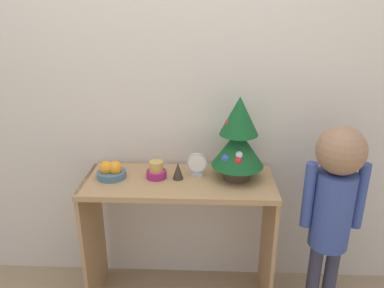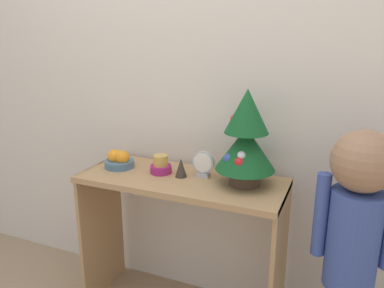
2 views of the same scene
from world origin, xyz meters
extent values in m
cube|color=beige|center=(0.00, 0.46, 1.25)|extent=(7.00, 0.05, 2.50)
cube|color=tan|center=(0.00, 0.21, 0.77)|extent=(1.02, 0.41, 0.03)
cube|color=tan|center=(-0.50, 0.21, 0.39)|extent=(0.02, 0.38, 0.78)
cube|color=tan|center=(0.50, 0.21, 0.39)|extent=(0.02, 0.38, 0.78)
cylinder|color=#4C3828|center=(0.31, 0.24, 0.81)|extent=(0.15, 0.15, 0.05)
cylinder|color=brown|center=(0.31, 0.24, 0.85)|extent=(0.02, 0.02, 0.04)
cone|color=#145123|center=(0.31, 0.24, 0.96)|extent=(0.28, 0.28, 0.20)
cone|color=#145123|center=(0.31, 0.24, 1.14)|extent=(0.20, 0.20, 0.20)
sphere|color=red|center=(0.35, 0.29, 1.04)|extent=(0.04, 0.04, 0.04)
sphere|color=#2D4CA8|center=(0.37, 0.25, 1.06)|extent=(0.06, 0.06, 0.06)
sphere|color=red|center=(0.26, 0.23, 1.10)|extent=(0.04, 0.04, 0.04)
sphere|color=#2D4CA8|center=(0.25, 0.19, 0.92)|extent=(0.06, 0.06, 0.06)
sphere|color=silver|center=(0.31, 0.17, 0.95)|extent=(0.04, 0.04, 0.04)
sphere|color=red|center=(0.31, 0.16, 0.92)|extent=(0.05, 0.05, 0.05)
cylinder|color=#476B84|center=(-0.37, 0.22, 0.80)|extent=(0.16, 0.16, 0.04)
sphere|color=orange|center=(-0.34, 0.21, 0.84)|extent=(0.07, 0.07, 0.07)
sphere|color=orange|center=(-0.39, 0.21, 0.84)|extent=(0.07, 0.07, 0.07)
cylinder|color=#9E2366|center=(-0.12, 0.23, 0.80)|extent=(0.11, 0.11, 0.04)
cylinder|color=gold|center=(-0.12, 0.23, 0.85)|extent=(0.07, 0.07, 0.05)
cube|color=#B2B2B7|center=(0.10, 0.26, 0.79)|extent=(0.06, 0.04, 0.02)
cylinder|color=#B2B2B7|center=(0.10, 0.26, 0.86)|extent=(0.11, 0.02, 0.11)
cylinder|color=white|center=(0.10, 0.25, 0.86)|extent=(0.10, 0.00, 0.10)
cone|color=#382D23|center=(-0.01, 0.22, 0.83)|extent=(0.06, 0.06, 0.10)
cylinder|color=#384C93|center=(0.80, 0.11, 0.67)|extent=(0.20, 0.20, 0.42)
sphere|color=#997051|center=(0.80, 0.11, 1.00)|extent=(0.24, 0.24, 0.24)
cylinder|color=#384C93|center=(0.67, 0.11, 0.76)|extent=(0.06, 0.06, 0.36)
camera|label=1|loc=(0.14, -1.59, 1.68)|focal=35.00mm
camera|label=2|loc=(0.72, -1.36, 1.45)|focal=35.00mm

